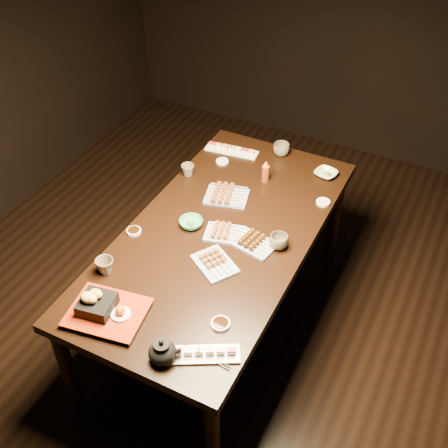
{
  "coord_description": "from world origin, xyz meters",
  "views": [
    {
      "loc": [
        0.89,
        -1.65,
        2.66
      ],
      "look_at": [
        -0.09,
        0.31,
        0.77
      ],
      "focal_mm": 45.0,
      "sensor_mm": 36.0,
      "label": 1
    }
  ],
  "objects": [
    {
      "name": "chopsticks_se",
      "position": [
        0.21,
        -0.45,
        0.75
      ],
      "size": [
        0.23,
        0.04,
        0.01
      ],
      "primitive_type": null,
      "rotation": [
        0.0,
        0.0,
        -0.08
      ],
      "color": "black",
      "rests_on": "dining_table"
    },
    {
      "name": "sushi_platter_near",
      "position": [
        0.18,
        -0.45,
        0.77
      ],
      "size": [
        0.34,
        0.24,
        0.04
      ],
      "primitive_type": null,
      "rotation": [
        0.0,
        0.0,
        0.49
      ],
      "color": "white",
      "rests_on": "dining_table"
    },
    {
      "name": "tempura_tray",
      "position": [
        -0.28,
        -0.45,
        0.81
      ],
      "size": [
        0.37,
        0.31,
        0.12
      ],
      "primitive_type": null,
      "rotation": [
        0.0,
        0.0,
        0.16
      ],
      "color": "black",
      "rests_on": "dining_table"
    },
    {
      "name": "edamame_bowl_cream",
      "position": [
        0.23,
        0.98,
        0.77
      ],
      "size": [
        0.15,
        0.15,
        0.03
      ],
      "primitive_type": "imported",
      "rotation": [
        0.0,
        0.0,
        -0.22
      ],
      "color": "beige",
      "rests_on": "dining_table"
    },
    {
      "name": "sauce_dish_nw",
      "position": [
        -0.37,
        0.83,
        0.76
      ],
      "size": [
        0.09,
        0.09,
        0.01
      ],
      "primitive_type": "cylinder",
      "rotation": [
        0.0,
        0.0,
        -0.18
      ],
      "color": "white",
      "rests_on": "dining_table"
    },
    {
      "name": "tsukune_plate",
      "position": [
        0.11,
        0.26,
        0.78
      ],
      "size": [
        0.23,
        0.19,
        0.05
      ],
      "primitive_type": null,
      "rotation": [
        0.0,
        0.0,
        -0.19
      ],
      "color": "#828EB6",
      "rests_on": "dining_table"
    },
    {
      "name": "teacup_far_right",
      "position": [
        -0.08,
        1.07,
        0.79
      ],
      "size": [
        0.13,
        0.13,
        0.08
      ],
      "primitive_type": "imported",
      "rotation": [
        0.0,
        0.0,
        0.36
      ],
      "color": "brown",
      "rests_on": "dining_table"
    },
    {
      "name": "ground",
      "position": [
        0.0,
        0.0,
        0.0
      ],
      "size": [
        5.0,
        5.0,
        0.0
      ],
      "primitive_type": "plane",
      "color": "black",
      "rests_on": "ground"
    },
    {
      "name": "teapot",
      "position": [
        0.05,
        -0.53,
        0.81
      ],
      "size": [
        0.18,
        0.18,
        0.12
      ],
      "primitive_type": null,
      "rotation": [
        0.0,
        0.0,
        0.42
      ],
      "color": "black",
      "rests_on": "dining_table"
    },
    {
      "name": "chopsticks_near",
      "position": [
        -0.27,
        -0.43,
        0.75
      ],
      "size": [
        0.2,
        0.13,
        0.01
      ],
      "primitive_type": null,
      "rotation": [
        0.0,
        0.0,
        0.51
      ],
      "color": "black",
      "rests_on": "dining_table"
    },
    {
      "name": "sushi_platter_far",
      "position": [
        -0.37,
        0.96,
        0.77
      ],
      "size": [
        0.33,
        0.13,
        0.04
      ],
      "primitive_type": null,
      "rotation": [
        0.0,
        0.0,
        3.25
      ],
      "color": "white",
      "rests_on": "dining_table"
    },
    {
      "name": "edamame_bowl_green",
      "position": [
        -0.25,
        0.24,
        0.77
      ],
      "size": [
        0.15,
        0.15,
        0.04
      ],
      "primitive_type": "imported",
      "rotation": [
        0.0,
        0.0,
        0.23
      ],
      "color": "#339E62",
      "rests_on": "dining_table"
    },
    {
      "name": "yakitori_plate_center",
      "position": [
        -0.06,
        0.26,
        0.78
      ],
      "size": [
        0.23,
        0.19,
        0.05
      ],
      "primitive_type": null,
      "rotation": [
        0.0,
        0.0,
        0.26
      ],
      "color": "#828EB6",
      "rests_on": "dining_table"
    },
    {
      "name": "sauce_dish_west",
      "position": [
        -0.49,
        0.07,
        0.76
      ],
      "size": [
        0.1,
        0.1,
        0.01
      ],
      "primitive_type": "cylinder",
      "rotation": [
        0.0,
        0.0,
        0.35
      ],
      "color": "white",
      "rests_on": "dining_table"
    },
    {
      "name": "sauce_dish_east",
      "position": [
        0.3,
        0.73,
        0.76
      ],
      "size": [
        0.08,
        0.08,
        0.01
      ],
      "primitive_type": "cylinder",
      "rotation": [
        0.0,
        0.0,
        -0.07
      ],
      "color": "white",
      "rests_on": "dining_table"
    },
    {
      "name": "dining_table",
      "position": [
        -0.09,
        0.26,
        0.38
      ],
      "size": [
        0.91,
        1.8,
        0.75
      ],
      "primitive_type": "cube",
      "rotation": [
        0.0,
        0.0,
        0.01
      ],
      "color": "black",
      "rests_on": "ground"
    },
    {
      "name": "yakitori_plate_left",
      "position": [
        -0.19,
        0.54,
        0.78
      ],
      "size": [
        0.27,
        0.22,
        0.06
      ],
      "primitive_type": null,
      "rotation": [
        0.0,
        0.0,
        0.25
      ],
      "color": "#828EB6",
      "rests_on": "dining_table"
    },
    {
      "name": "teacup_near_left",
      "position": [
        -0.45,
        -0.23,
        0.79
      ],
      "size": [
        0.1,
        0.1,
        0.08
      ],
      "primitive_type": "imported",
      "rotation": [
        0.0,
        0.0,
        0.16
      ],
      "color": "brown",
      "rests_on": "dining_table"
    },
    {
      "name": "condiment_bottle",
      "position": [
        -0.06,
        0.78,
        0.82
      ],
      "size": [
        0.05,
        0.05,
        0.13
      ],
      "primitive_type": "cylinder",
      "rotation": [
        0.0,
        0.0,
        -0.25
      ],
      "color": "maroon",
      "rests_on": "dining_table"
    },
    {
      "name": "teacup_mid_right",
      "position": [
        0.22,
        0.29,
        0.79
      ],
      "size": [
        0.12,
        0.12,
        0.07
      ],
      "primitive_type": "imported",
      "rotation": [
        0.0,
        0.0,
        0.35
      ],
      "color": "brown",
      "rests_on": "dining_table"
    },
    {
      "name": "sauce_dish_se",
      "position": [
        0.18,
        -0.27,
        0.76
      ],
      "size": [
        0.09,
        0.09,
        0.01
      ],
      "primitive_type": "cylinder",
      "rotation": [
        0.0,
        0.0,
        -0.07
      ],
      "color": "white",
      "rests_on": "dining_table"
    },
    {
      "name": "yakitori_plate_right",
      "position": [
        -0.01,
        0.04,
        0.78
      ],
      "size": [
        0.27,
        0.25,
        0.06
      ],
      "primitive_type": null,
      "rotation": [
        0.0,
        0.0,
        -0.57
      ],
      "color": "#828EB6",
      "rests_on": "dining_table"
    },
    {
      "name": "teacup_far_left",
      "position": [
        -0.48,
        0.63,
        0.79
      ],
      "size": [
        0.09,
        0.09,
        0.07
      ],
      "primitive_type": "imported",
      "rotation": [
        0.0,
        0.0,
        -0.21
      ],
      "color": "brown",
      "rests_on": "dining_table"
    }
  ]
}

